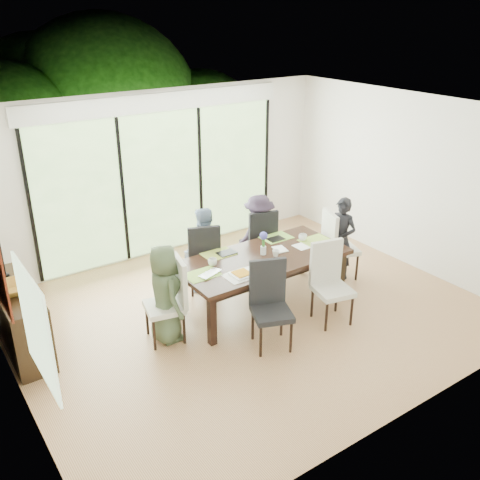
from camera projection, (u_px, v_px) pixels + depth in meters
floor at (250, 313)px, 7.30m from camera, size 6.00×5.00×0.01m
ceiling at (252, 113)px, 6.22m from camera, size 6.00×5.00×0.01m
wall_back at (161, 174)px, 8.66m from camera, size 6.00×0.02×2.70m
wall_front at (411, 305)px, 4.87m from camera, size 6.00×0.02×2.70m
wall_left at (0, 286)px, 5.20m from camera, size 0.02×5.00×2.70m
wall_right at (408, 181)px, 8.32m from camera, size 0.02×5.00×2.70m
glass_doors at (163, 184)px, 8.69m from camera, size 4.20×0.02×2.30m
blinds_header at (158, 102)px, 8.16m from camera, size 4.40×0.06×0.28m
mullion_a at (30, 209)px, 7.59m from camera, size 0.05×0.04×2.30m
mullion_b at (123, 192)px, 8.31m from camera, size 0.05×0.04×2.30m
mullion_c at (200, 177)px, 9.04m from camera, size 0.05×0.04×2.30m
mullion_d at (266, 164)px, 9.77m from camera, size 0.05×0.04×2.30m
side_window at (36, 327)px, 4.25m from camera, size 0.02×0.90×1.00m
deck at (144, 236)px, 9.89m from camera, size 6.00×1.80×0.10m
rail_top at (124, 193)px, 10.25m from camera, size 6.00×0.08×0.06m
foliage_left at (5, 150)px, 9.72m from camera, size 3.20×3.20×3.20m
foliage_mid at (106, 113)px, 11.17m from camera, size 4.00×4.00×4.00m
foliage_right at (200, 135)px, 11.71m from camera, size 2.80×2.80×2.80m
foliage_far at (49, 121)px, 11.25m from camera, size 3.60×3.60×3.60m
table_top at (262, 258)px, 7.24m from camera, size 2.37×1.09×0.06m
table_apron at (262, 264)px, 7.27m from camera, size 2.17×0.89×0.10m
table_leg_fl at (212, 320)px, 6.50m from camera, size 0.09×0.09×0.68m
table_leg_fr at (341, 274)px, 7.62m from camera, size 0.09×0.09×0.68m
table_leg_bl at (178, 292)px, 7.15m from camera, size 0.09×0.09×0.68m
table_leg_br at (301, 253)px, 8.27m from camera, size 0.09×0.09×0.68m
chair_left_end at (164, 301)px, 6.53m from camera, size 0.54×0.54×1.09m
chair_right_end at (342, 244)px, 8.08m from camera, size 0.57×0.57×1.09m
chair_far_left at (202, 256)px, 7.71m from camera, size 0.59×0.59×1.09m
chair_far_right at (258, 240)px, 8.23m from camera, size 0.56×0.56×1.09m
chair_near_left at (272, 307)px, 6.39m from camera, size 0.59×0.59×1.09m
chair_near_right at (333, 285)px, 6.91m from camera, size 0.54×0.54×1.09m
person_left_end at (165, 294)px, 6.50m from camera, size 0.41×0.61×1.27m
person_right_end at (341, 239)px, 8.04m from camera, size 0.50×0.66×1.27m
person_far_left at (203, 250)px, 7.66m from camera, size 0.65×0.47×1.27m
person_far_right at (259, 235)px, 8.18m from camera, size 0.62×0.41×1.27m
placemat_left at (202, 275)px, 6.73m from camera, size 0.43×0.32×0.01m
placemat_right at (315, 240)px, 7.72m from camera, size 0.43×0.32×0.01m
placemat_far_l at (219, 254)px, 7.29m from camera, size 0.43×0.32×0.01m
placemat_far_r at (276, 237)px, 7.81m from camera, size 0.43×0.32×0.01m
placemat_paper at (242, 275)px, 6.71m from camera, size 0.43×0.32×0.01m
tablet_far_l at (227, 253)px, 7.30m from camera, size 0.26×0.18×0.01m
tablet_far_r at (276, 239)px, 7.75m from camera, size 0.24×0.17×0.01m
papers at (304, 246)px, 7.55m from camera, size 0.30×0.22×0.00m
platter_base at (242, 274)px, 6.71m from camera, size 0.26×0.26×0.02m
platter_snacks at (242, 273)px, 6.70m from camera, size 0.20×0.20×0.01m
vase at (263, 250)px, 7.27m from camera, size 0.08×0.08×0.12m
hyacinth_stems at (263, 242)px, 7.22m from camera, size 0.04×0.04×0.16m
hyacinth_blooms at (264, 236)px, 7.18m from camera, size 0.11×0.11×0.11m
laptop at (213, 275)px, 6.71m from camera, size 0.38×0.30×0.03m
cup_a at (213, 262)px, 6.96m from camera, size 0.17×0.17×0.09m
cup_b at (276, 253)px, 7.21m from camera, size 0.11×0.11×0.09m
cup_c at (303, 238)px, 7.70m from camera, size 0.17×0.17×0.09m
book at (275, 250)px, 7.39m from camera, size 0.20×0.25×0.02m
sideboard at (19, 319)px, 6.39m from camera, size 0.41×1.47×0.83m
bowl at (14, 288)px, 6.13m from camera, size 0.44×0.44×0.11m
candlestick_base at (6, 276)px, 6.49m from camera, size 0.09×0.09×0.04m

